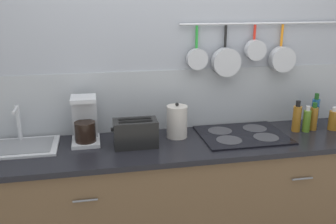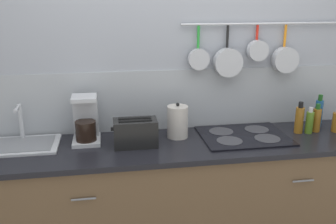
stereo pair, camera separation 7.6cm
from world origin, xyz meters
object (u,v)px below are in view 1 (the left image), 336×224
at_px(kettle, 177,122).
at_px(bottle_vinegar, 315,111).
at_px(coffee_maker, 85,123).
at_px(bottle_cooking_wine, 334,120).
at_px(bottle_dish_soap, 313,118).
at_px(toaster, 135,133).
at_px(bottle_sesame_oil, 297,118).
at_px(bottle_olive_oil, 307,120).

bearing_deg(kettle, bottle_vinegar, 2.36).
relative_size(coffee_maker, bottle_cooking_wine, 1.83).
distance_m(bottle_dish_soap, bottle_cooking_wine, 0.15).
relative_size(toaster, bottle_sesame_oil, 1.31).
relative_size(bottle_vinegar, bottle_cooking_wine, 1.44).
distance_m(toaster, kettle, 0.31).
bearing_deg(bottle_olive_oil, bottle_cooking_wine, -0.75).
distance_m(bottle_sesame_oil, bottle_dish_soap, 0.14).
xyz_separation_m(toaster, bottle_vinegar, (1.35, 0.15, 0.02)).
relative_size(bottle_olive_oil, bottle_vinegar, 0.78).
height_order(coffee_maker, bottle_cooking_wine, coffee_maker).
xyz_separation_m(toaster, bottle_sesame_oil, (1.15, 0.05, 0.01)).
bearing_deg(kettle, coffee_maker, 176.86).
relative_size(bottle_dish_soap, bottle_cooking_wine, 1.20).
height_order(coffee_maker, bottle_olive_oil, coffee_maker).
bearing_deg(bottle_dish_soap, bottle_vinegar, 53.59).
xyz_separation_m(bottle_sesame_oil, bottle_vinegar, (0.20, 0.10, 0.01)).
bearing_deg(toaster, coffee_maker, 155.51).
bearing_deg(bottle_olive_oil, toaster, -178.38).
bearing_deg(kettle, bottle_dish_soap, -2.87).
relative_size(toaster, bottle_vinegar, 1.21).
relative_size(coffee_maker, bottle_olive_oil, 1.64).
bearing_deg(bottle_olive_oil, kettle, 175.37).
xyz_separation_m(toaster, bottle_cooking_wine, (1.42, 0.03, -0.01)).
height_order(toaster, bottle_cooking_wine, toaster).
distance_m(kettle, bottle_olive_oil, 0.92).
bearing_deg(kettle, bottle_cooking_wine, -3.91).
distance_m(bottle_sesame_oil, bottle_cooking_wine, 0.28).
distance_m(bottle_olive_oil, bottle_dish_soap, 0.07).
bearing_deg(bottle_dish_soap, kettle, 177.13).
bearing_deg(bottle_vinegar, kettle, -177.64).
xyz_separation_m(bottle_olive_oil, bottle_vinegar, (0.14, 0.12, 0.02)).
distance_m(kettle, bottle_cooking_wine, 1.13).
distance_m(kettle, bottle_dish_soap, 0.99).
bearing_deg(bottle_dish_soap, bottle_sesame_oil, -177.48).
height_order(coffee_maker, kettle, coffee_maker).
distance_m(toaster, bottle_cooking_wine, 1.42).
relative_size(coffee_maker, bottle_sesame_oil, 1.37).
xyz_separation_m(coffee_maker, bottle_vinegar, (1.66, 0.01, -0.02)).
bearing_deg(bottle_dish_soap, bottle_cooking_wine, -10.94).
relative_size(bottle_olive_oil, bottle_dish_soap, 0.93).
bearing_deg(toaster, bottle_vinegar, 6.45).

